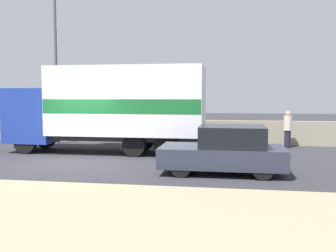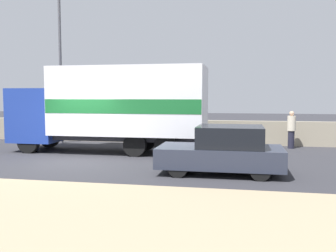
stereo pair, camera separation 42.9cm
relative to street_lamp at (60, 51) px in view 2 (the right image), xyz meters
The scene contains 6 objects.
ground_plane 7.49m from the street_lamp, 60.41° to the right, with size 80.00×80.00×0.00m, color #2D2D33.
stone_wall_backdrop 5.09m from the street_lamp, 19.64° to the left, with size 60.00×0.35×1.18m.
street_lamp is the anchor object (origin of this frame).
box_truck 5.27m from the street_lamp, 34.25° to the right, with size 8.32×2.55×3.59m.
car_hatchback 11.11m from the street_lamp, 35.75° to the right, with size 3.80×1.89×1.48m.
pedestrian 11.83m from the street_lamp, ahead, with size 0.37×0.37×1.71m.
Camera 2 is at (6.04, -12.47, 2.39)m, focal length 40.00 mm.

